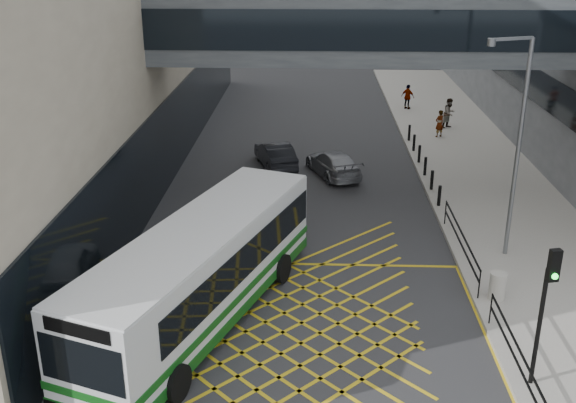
# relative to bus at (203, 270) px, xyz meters

# --- Properties ---
(ground) EXTENTS (120.00, 120.00, 0.00)m
(ground) POSITION_rel_bus_xyz_m (2.41, -0.71, -1.66)
(ground) COLOR #333335
(skybridge) EXTENTS (20.00, 4.10, 3.00)m
(skybridge) POSITION_rel_bus_xyz_m (5.41, 11.29, 5.84)
(skybridge) COLOR #494E53
(skybridge) RESTS_ON ground
(pavement) EXTENTS (6.00, 54.00, 0.16)m
(pavement) POSITION_rel_bus_xyz_m (11.41, 14.29, -1.58)
(pavement) COLOR #A39E95
(pavement) RESTS_ON ground
(box_junction) EXTENTS (12.00, 9.00, 0.01)m
(box_junction) POSITION_rel_bus_xyz_m (2.41, -0.71, -1.66)
(box_junction) COLOR gold
(box_junction) RESTS_ON ground
(bus) EXTENTS (6.18, 11.25, 3.10)m
(bus) POSITION_rel_bus_xyz_m (0.00, 0.00, 0.00)
(bus) COLOR silver
(bus) RESTS_ON ground
(car_white) EXTENTS (2.23, 4.23, 1.28)m
(car_white) POSITION_rel_bus_xyz_m (-2.09, 2.22, -1.02)
(car_white) COLOR silver
(car_white) RESTS_ON ground
(car_dark) EXTENTS (2.80, 4.46, 1.30)m
(car_dark) POSITION_rel_bus_xyz_m (1.32, 14.73, -1.01)
(car_dark) COLOR black
(car_dark) RESTS_ON ground
(car_silver) EXTENTS (3.09, 4.48, 1.29)m
(car_silver) POSITION_rel_bus_xyz_m (4.22, 13.54, -1.02)
(car_silver) COLOR gray
(car_silver) RESTS_ON ground
(traffic_light) EXTENTS (0.30, 0.46, 3.90)m
(traffic_light) POSITION_rel_bus_xyz_m (8.96, -3.17, 1.04)
(traffic_light) COLOR black
(traffic_light) RESTS_ON pavement
(street_lamp) EXTENTS (1.72, 0.82, 7.77)m
(street_lamp) POSITION_rel_bus_xyz_m (10.11, 4.59, 2.93)
(street_lamp) COLOR slate
(street_lamp) RESTS_ON pavement
(litter_bin) EXTENTS (0.52, 0.52, 0.90)m
(litter_bin) POSITION_rel_bus_xyz_m (9.13, 1.29, -1.05)
(litter_bin) COLOR #ADA89E
(litter_bin) RESTS_ON pavement
(kerb_railings) EXTENTS (0.05, 12.54, 1.00)m
(kerb_railings) POSITION_rel_bus_xyz_m (8.56, 1.07, -0.78)
(kerb_railings) COLOR black
(kerb_railings) RESTS_ON pavement
(bollards) EXTENTS (0.14, 10.14, 0.90)m
(bollards) POSITION_rel_bus_xyz_m (8.66, 14.29, -1.05)
(bollards) COLOR black
(bollards) RESTS_ON pavement
(pedestrian_a) EXTENTS (0.76, 0.70, 1.55)m
(pedestrian_a) POSITION_rel_bus_xyz_m (10.47, 20.13, -0.73)
(pedestrian_a) COLOR gray
(pedestrian_a) RESTS_ON pavement
(pedestrian_b) EXTENTS (0.99, 0.95, 1.78)m
(pedestrian_b) POSITION_rel_bus_xyz_m (11.39, 22.17, -0.61)
(pedestrian_b) COLOR gray
(pedestrian_b) RESTS_ON pavement
(pedestrian_c) EXTENTS (1.05, 0.95, 1.63)m
(pedestrian_c) POSITION_rel_bus_xyz_m (9.51, 26.89, -0.69)
(pedestrian_c) COLOR gray
(pedestrian_c) RESTS_ON pavement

